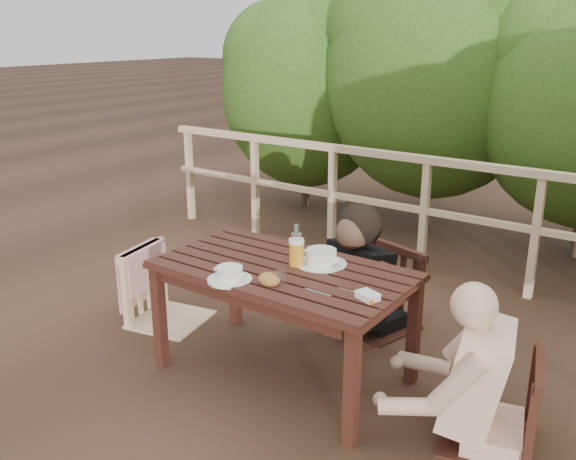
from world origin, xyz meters
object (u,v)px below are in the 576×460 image
Objects in this scene: diner_right at (507,318)px; tumbler at (280,279)px; table at (283,322)px; soup_near at (230,274)px; beer_glass at (296,253)px; chair_right at (495,359)px; woman at (378,231)px; soup_far at (321,258)px; butter_tub at (368,297)px; chair_far at (376,257)px; bottle at (296,246)px; chair_left at (167,256)px; bread_roll at (269,280)px.

diner_right reaches higher than tumbler.
tumbler is (-1.12, -0.27, 0.02)m from diner_right.
table is 17.76× the size of tumbler.
beer_glass reaches higher than soup_near.
chair_right is 0.23m from diner_right.
woman reaches higher than soup_far.
beer_glass is (-1.21, 0.00, 0.06)m from diner_right.
soup_near is 2.13× the size of butter_tub.
chair_far reaches higher than soup_far.
chair_far is 3.42× the size of soup_far.
diner_right is at bearing -5.17° from soup_far.
chair_far is at bearing 82.90° from bottle.
chair_right is at bearing -102.17° from chair_left.
table is at bearing 66.40° from soup_near.
bread_roll is 0.06m from tumbler.
woman reaches higher than chair_left.
bread_roll is (-1.14, -0.31, 0.25)m from chair_right.
woman is 1.13m from bread_roll.
bottle is at bearing -133.60° from soup_far.
bread_roll is at bearing -98.98° from soup_far.
butter_tub is (0.57, -0.18, -0.06)m from beer_glass.
woman is at bearing 105.80° from chair_far.
diner_right reaches higher than soup_near.
chair_left reaches higher than table.
butter_tub is at bearing -17.58° from beer_glass.
chair_right is 1.22m from beer_glass.
soup_near is (-0.28, -1.18, 0.20)m from chair_far.
chair_right is 0.67× the size of diner_right.
bread_roll is at bearing 17.33° from soup_near.
beer_glass is at bearing 97.40° from bread_roll.
bottle is (0.18, 0.38, 0.09)m from soup_near.
bottle is 2.25× the size of butter_tub.
bread_roll is at bearing 91.05° from diner_right.
woman reaches higher than tumbler.
woman is (-0.00, 0.02, 0.18)m from chair_far.
chair_far reaches higher than chair_left.
chair_far is (1.22, 0.77, 0.02)m from chair_left.
chair_right is (2.29, -0.02, -0.03)m from chair_left.
chair_right reaches higher than tumbler.
soup_far is 0.17m from bottle.
diner_right reaches higher than soup_far.
chair_right reaches higher than soup_near.
tumbler is at bearing 89.79° from diner_right.
beer_glass is at bearing 64.92° from soup_near.
soup_far is (0.00, -0.70, 0.21)m from chair_far.
table is 1.05× the size of woman.
chair_far is 1.09m from butter_tub.
beer_glass is 1.47× the size of butter_tub.
chair_far is at bearing 82.54° from beer_glass.
diner_right reaches higher than butter_tub.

